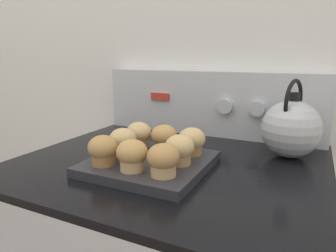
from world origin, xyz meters
name	(u,v)px	position (x,y,z in m)	size (l,w,h in m)	color
wall_back	(215,45)	(0.00, 0.70, 1.20)	(8.00, 0.05, 2.40)	silver
control_panel	(209,103)	(0.00, 0.65, 1.00)	(0.75, 0.07, 0.22)	#B7BABF
muffin_pan	(150,163)	(-0.02, 0.27, 0.91)	(0.27, 0.27, 0.02)	#28282D
muffin_r0_c0	(103,150)	(-0.10, 0.20, 0.95)	(0.07, 0.07, 0.07)	olive
muffin_r0_c1	(132,155)	(-0.02, 0.19, 0.95)	(0.07, 0.07, 0.07)	tan
muffin_r0_c2	(163,160)	(0.05, 0.20, 0.95)	(0.07, 0.07, 0.07)	tan
muffin_r1_c0	(123,142)	(-0.10, 0.27, 0.95)	(0.07, 0.07, 0.07)	olive
muffin_r1_c2	(179,149)	(0.06, 0.28, 0.95)	(0.07, 0.07, 0.07)	#A37A4C
muffin_r2_c0	(139,134)	(-0.10, 0.35, 0.95)	(0.07, 0.07, 0.07)	tan
muffin_r2_c1	(164,138)	(-0.02, 0.35, 0.95)	(0.07, 0.07, 0.07)	tan
muffin_r2_c2	(192,141)	(0.06, 0.35, 0.95)	(0.07, 0.07, 0.07)	olive
tea_kettle	(291,128)	(0.28, 0.51, 0.98)	(0.15, 0.18, 0.21)	#ADAFB5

